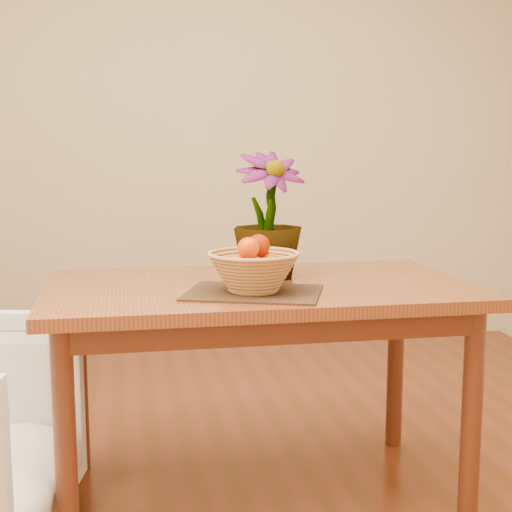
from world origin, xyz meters
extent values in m
cube|color=beige|center=(0.00, 2.25, 1.35)|extent=(4.00, 0.02, 2.70)
cube|color=brown|center=(0.00, 0.30, 0.73)|extent=(1.40, 0.80, 0.04)
cube|color=#492011|center=(0.00, 0.30, 0.67)|extent=(1.28, 0.68, 0.08)
cylinder|color=#492011|center=(-0.62, -0.02, 0.35)|extent=(0.06, 0.06, 0.71)
cylinder|color=#492011|center=(0.62, -0.02, 0.35)|extent=(0.06, 0.06, 0.71)
cylinder|color=#492011|center=(-0.62, 0.62, 0.35)|extent=(0.06, 0.06, 0.71)
cylinder|color=#492011|center=(0.62, 0.62, 0.35)|extent=(0.06, 0.06, 0.71)
cube|color=#342213|center=(-0.05, 0.14, 0.75)|extent=(0.49, 0.43, 0.01)
cylinder|color=#A56F45|center=(-0.05, 0.14, 0.76)|extent=(0.14, 0.14, 0.01)
sphere|color=#DF4103|center=(-0.05, 0.14, 0.83)|extent=(0.06, 0.06, 0.06)
sphere|color=#DF4103|center=(0.01, 0.16, 0.84)|extent=(0.07, 0.07, 0.07)
sphere|color=#DF4103|center=(-0.07, 0.19, 0.84)|extent=(0.07, 0.07, 0.07)
sphere|color=#DF4103|center=(-0.10, 0.11, 0.84)|extent=(0.07, 0.07, 0.07)
sphere|color=#DF4103|center=(-0.03, 0.08, 0.84)|extent=(0.07, 0.07, 0.07)
sphere|color=#DF4103|center=(-0.03, 0.16, 0.90)|extent=(0.07, 0.07, 0.07)
sphere|color=#DF4103|center=(-0.07, 0.11, 0.90)|extent=(0.07, 0.07, 0.07)
sphere|color=#DF4103|center=(-0.03, 0.16, 0.90)|extent=(0.07, 0.07, 0.07)
imported|color=#164C15|center=(0.05, 0.40, 0.97)|extent=(0.29, 0.29, 0.44)
camera|label=1|loc=(-0.44, -2.00, 1.19)|focal=50.00mm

